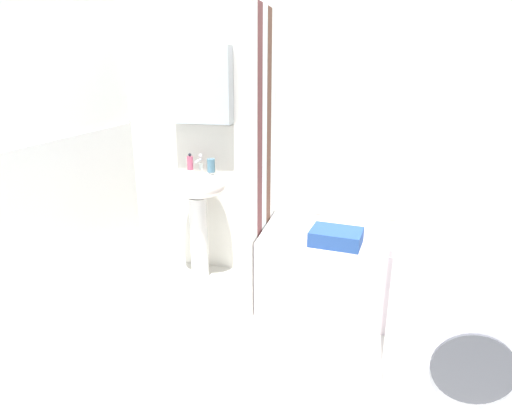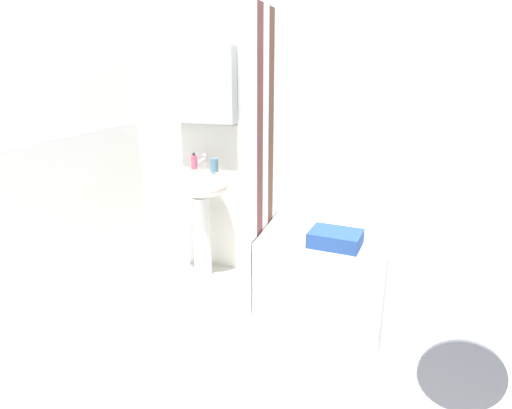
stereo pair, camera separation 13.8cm
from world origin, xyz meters
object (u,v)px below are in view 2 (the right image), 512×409
at_px(toothbrush_cup, 214,165).
at_px(body_wash_bottle, 410,216).
at_px(sink, 201,201).
at_px(washer_dryer_stack, 464,252).
at_px(shampoo_bottle, 425,220).
at_px(bathtub, 366,274).
at_px(towel_folded, 335,238).
at_px(lotion_bottle, 465,220).
at_px(soap_dispenser, 194,162).
at_px(conditioner_bottle, 447,222).

height_order(toothbrush_cup, body_wash_bottle, toothbrush_cup).
bearing_deg(body_wash_bottle, sink, -176.19).
bearing_deg(toothbrush_cup, sink, -158.57).
bearing_deg(washer_dryer_stack, shampoo_bottle, 92.99).
bearing_deg(bathtub, towel_folded, -135.11).
distance_m(body_wash_bottle, towel_folded, 0.64).
height_order(sink, bathtub, sink).
relative_size(shampoo_bottle, body_wash_bottle, 0.72).
bearing_deg(sink, lotion_bottle, 4.03).
height_order(bathtub, lotion_bottle, lotion_bottle).
height_order(sink, towel_folded, sink).
bearing_deg(shampoo_bottle, lotion_bottle, 3.60).
relative_size(soap_dispenser, conditioner_bottle, 0.78).
xyz_separation_m(soap_dispenser, lotion_bottle, (1.98, 0.06, -0.29)).
distance_m(sink, soap_dispenser, 0.31).
height_order(shampoo_bottle, body_wash_bottle, body_wash_bottle).
distance_m(lotion_bottle, conditioner_bottle, 0.12).
relative_size(conditioner_bottle, body_wash_bottle, 0.80).
height_order(bathtub, conditioner_bottle, conditioner_bottle).
distance_m(body_wash_bottle, washer_dryer_stack, 1.19).
bearing_deg(towel_folded, shampoo_bottle, 39.52).
bearing_deg(lotion_bottle, towel_folded, -149.56).
relative_size(bathtub, conditioner_bottle, 8.54).
bearing_deg(conditioner_bottle, sink, -176.93).
relative_size(toothbrush_cup, shampoo_bottle, 0.67).
relative_size(toothbrush_cup, towel_folded, 0.31).
relative_size(lotion_bottle, body_wash_bottle, 0.95).
xyz_separation_m(conditioner_bottle, body_wash_bottle, (-0.24, 0.01, 0.02)).
bearing_deg(shampoo_bottle, sink, -175.91).
bearing_deg(towel_folded, conditioner_bottle, 32.04).
relative_size(toothbrush_cup, washer_dryer_stack, 0.06).
height_order(sink, washer_dryer_stack, washer_dryer_stack).
distance_m(conditioner_bottle, body_wash_bottle, 0.24).
distance_m(lotion_bottle, shampoo_bottle, 0.25).
relative_size(lotion_bottle, towel_folded, 0.62).
bearing_deg(towel_folded, lotion_bottle, 30.44).
xyz_separation_m(toothbrush_cup, conditioner_bottle, (1.68, 0.05, -0.30)).
relative_size(shampoo_bottle, washer_dryer_stack, 0.09).
xyz_separation_m(shampoo_bottle, washer_dryer_stack, (0.06, -1.17, 0.27)).
relative_size(toothbrush_cup, bathtub, 0.07).
height_order(lotion_bottle, conditioner_bottle, lotion_bottle).
bearing_deg(shampoo_bottle, soap_dispenser, -178.67).
xyz_separation_m(sink, shampoo_bottle, (1.65, 0.12, -0.03)).
relative_size(toothbrush_cup, lotion_bottle, 0.51).
relative_size(body_wash_bottle, towel_folded, 0.65).
relative_size(soap_dispenser, towel_folded, 0.40).
height_order(sink, conditioner_bottle, sink).
xyz_separation_m(towel_folded, washer_dryer_stack, (0.62, -0.71, 0.29)).
relative_size(shampoo_bottle, towel_folded, 0.47).
bearing_deg(body_wash_bottle, soap_dispenser, -179.11).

